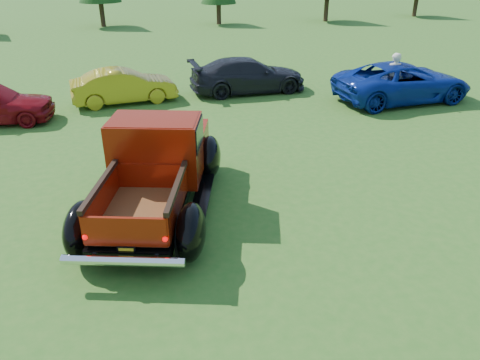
# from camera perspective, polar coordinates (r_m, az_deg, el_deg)

# --- Properties ---
(ground) EXTENTS (120.00, 120.00, 0.00)m
(ground) POSITION_cam_1_polar(r_m,az_deg,el_deg) (10.31, -1.14, -5.65)
(ground) COLOR #2D601B
(ground) RESTS_ON ground
(pickup_truck) EXTENTS (3.89, 5.97, 2.08)m
(pickup_truck) POSITION_cam_1_polar(r_m,az_deg,el_deg) (11.02, -10.00, 1.99)
(pickup_truck) COLOR black
(pickup_truck) RESTS_ON ground
(show_car_yellow) EXTENTS (4.14, 1.88, 1.32)m
(show_car_yellow) POSITION_cam_1_polar(r_m,az_deg,el_deg) (19.10, -13.96, 11.04)
(show_car_yellow) COLOR #A99516
(show_car_yellow) RESTS_ON ground
(show_car_grey) EXTENTS (4.94, 2.16, 1.41)m
(show_car_grey) POSITION_cam_1_polar(r_m,az_deg,el_deg) (20.07, 0.98, 12.66)
(show_car_grey) COLOR black
(show_car_grey) RESTS_ON ground
(show_car_blue) EXTENTS (5.58, 2.85, 1.51)m
(show_car_blue) POSITION_cam_1_polar(r_m,az_deg,el_deg) (19.83, 19.22, 11.20)
(show_car_blue) COLOR navy
(show_car_blue) RESTS_ON ground
(spectator) EXTENTS (0.73, 0.50, 1.93)m
(spectator) POSITION_cam_1_polar(r_m,az_deg,el_deg) (19.46, 18.13, 11.74)
(spectator) COLOR beige
(spectator) RESTS_ON ground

